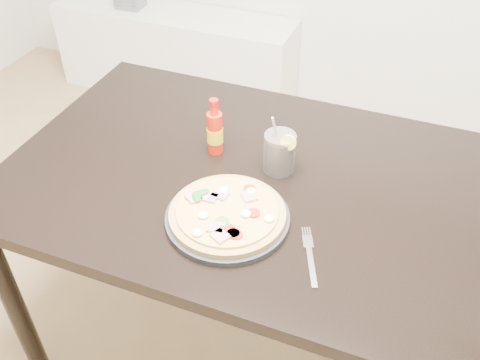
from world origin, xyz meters
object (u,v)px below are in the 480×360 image
(fork, at_px, (310,254))
(dining_table, at_px, (255,199))
(cola_cup, at_px, (279,153))
(media_console, at_px, (176,54))
(hot_sauce_bottle, at_px, (215,132))
(pizza, at_px, (227,212))
(plate, at_px, (227,218))

(fork, bearing_deg, dining_table, 111.67)
(cola_cup, distance_m, media_console, 1.86)
(hot_sauce_bottle, xyz_separation_m, cola_cup, (0.20, -0.01, -0.01))
(hot_sauce_bottle, relative_size, media_console, 0.12)
(fork, bearing_deg, pizza, 148.49)
(dining_table, distance_m, hot_sauce_bottle, 0.22)
(pizza, bearing_deg, cola_cup, 77.37)
(plate, bearing_deg, cola_cup, 77.45)
(plate, relative_size, cola_cup, 1.77)
(pizza, xyz_separation_m, hot_sauce_bottle, (-0.14, 0.26, 0.04))
(fork, xyz_separation_m, media_console, (-1.25, 1.69, -0.50))
(dining_table, bearing_deg, fork, -46.20)
(dining_table, relative_size, fork, 7.75)
(dining_table, distance_m, media_console, 1.83)
(hot_sauce_bottle, bearing_deg, dining_table, -23.74)
(cola_cup, height_order, fork, cola_cup)
(dining_table, height_order, plate, plate)
(hot_sauce_bottle, bearing_deg, media_console, 122.15)
(dining_table, height_order, cola_cup, cola_cup)
(hot_sauce_bottle, relative_size, cola_cup, 0.99)
(plate, distance_m, pizza, 0.02)
(plate, bearing_deg, pizza, -134.54)
(pizza, bearing_deg, dining_table, 87.95)
(hot_sauce_bottle, xyz_separation_m, fork, (0.37, -0.29, -0.07))
(fork, bearing_deg, plate, 148.35)
(pizza, height_order, cola_cup, cola_cup)
(fork, height_order, media_console, fork)
(media_console, bearing_deg, hot_sauce_bottle, -57.85)
(cola_cup, bearing_deg, pizza, -102.63)
(pizza, relative_size, cola_cup, 1.65)
(hot_sauce_bottle, height_order, cola_cup, cola_cup)
(cola_cup, relative_size, fork, 0.98)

